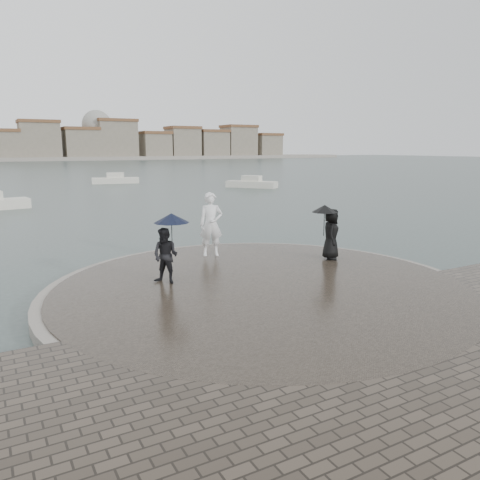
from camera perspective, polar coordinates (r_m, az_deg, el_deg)
ground at (r=11.18m, az=12.22°, el=-11.56°), size 400.00×400.00×0.00m
kerb_ring at (r=13.78m, az=2.63°, el=-6.20°), size 12.50×12.50×0.32m
quay_tip at (r=13.77m, az=2.63°, el=-6.11°), size 11.90×11.90×0.36m
statue at (r=17.10m, az=-3.55°, el=1.92°), size 0.99×0.81×2.33m
visitor_left at (r=13.79m, az=-8.87°, el=-0.63°), size 1.27×1.13×2.04m
visitor_right at (r=16.83m, az=10.89°, el=1.30°), size 1.21×1.08×1.95m
boats at (r=47.95m, az=-12.70°, el=6.28°), size 30.66×22.84×1.50m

